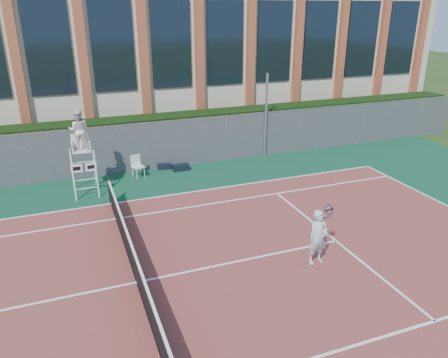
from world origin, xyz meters
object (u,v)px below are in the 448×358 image
object	(u,v)px
tennis_player	(318,237)
plastic_chair	(137,164)
umpire_chair	(79,132)
steel_pole	(266,116)

from	to	relation	value
tennis_player	plastic_chair	bearing A→B (deg)	112.27
plastic_chair	tennis_player	distance (m)	9.61
umpire_chair	tennis_player	bearing A→B (deg)	-53.13
steel_pole	umpire_chair	size ratio (longest dim) A/B	1.19
umpire_chair	plastic_chair	distance (m)	3.14
steel_pole	tennis_player	size ratio (longest dim) A/B	2.45
steel_pole	tennis_player	world-z (taller)	steel_pole
umpire_chair	plastic_chair	size ratio (longest dim) A/B	3.46
steel_pole	plastic_chair	bearing A→B (deg)	-174.33
plastic_chair	tennis_player	size ratio (longest dim) A/B	0.59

